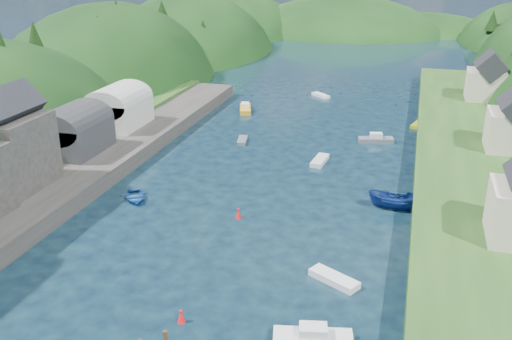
% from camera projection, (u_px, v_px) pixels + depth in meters
% --- Properties ---
extents(ground, '(600.00, 600.00, 0.00)m').
position_uv_depth(ground, '(297.00, 143.00, 84.05)').
color(ground, black).
rests_on(ground, ground).
extents(hillside_left, '(44.00, 245.56, 52.00)m').
position_uv_depth(hillside_left, '(112.00, 124.00, 120.79)').
color(hillside_left, black).
rests_on(hillside_left, ground).
extents(far_hills, '(103.00, 68.00, 44.00)m').
position_uv_depth(far_hills, '(373.00, 63.00, 198.74)').
color(far_hills, black).
rests_on(far_hills, ground).
extents(hill_trees, '(91.43, 150.88, 12.61)m').
position_uv_depth(hill_trees, '(323.00, 50.00, 93.79)').
color(hill_trees, black).
rests_on(hill_trees, ground).
extents(quay_left, '(12.00, 110.00, 2.00)m').
position_uv_depth(quay_left, '(27.00, 199.00, 62.91)').
color(quay_left, '#2D2B28').
rests_on(quay_left, ground).
extents(boat_sheds, '(7.00, 21.00, 7.50)m').
position_uv_depth(boat_sheds, '(97.00, 115.00, 78.87)').
color(boat_sheds, '#2D2D30').
rests_on(boat_sheds, quay_left).
extents(terrace_right, '(16.00, 120.00, 2.40)m').
position_uv_depth(terrace_right, '(484.00, 177.00, 68.32)').
color(terrace_right, '#234719').
rests_on(terrace_right, ground).
extents(right_bank_cottages, '(9.00, 59.24, 8.41)m').
position_uv_depth(right_bank_cottages, '(508.00, 123.00, 73.32)').
color(right_bank_cottages, beige).
rests_on(right_bank_cottages, terrace_right).
extents(channel_buoy_near, '(0.70, 0.70, 1.10)m').
position_uv_depth(channel_buoy_near, '(181.00, 316.00, 43.81)').
color(channel_buoy_near, red).
rests_on(channel_buoy_near, ground).
extents(channel_buoy_far, '(0.70, 0.70, 1.10)m').
position_uv_depth(channel_buoy_far, '(238.00, 214.00, 60.69)').
color(channel_buoy_far, red).
rests_on(channel_buoy_far, ground).
extents(moored_boats, '(34.34, 96.16, 2.14)m').
position_uv_depth(moored_boats, '(241.00, 229.00, 57.13)').
color(moored_boats, '#CFCB18').
rests_on(moored_boats, ground).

